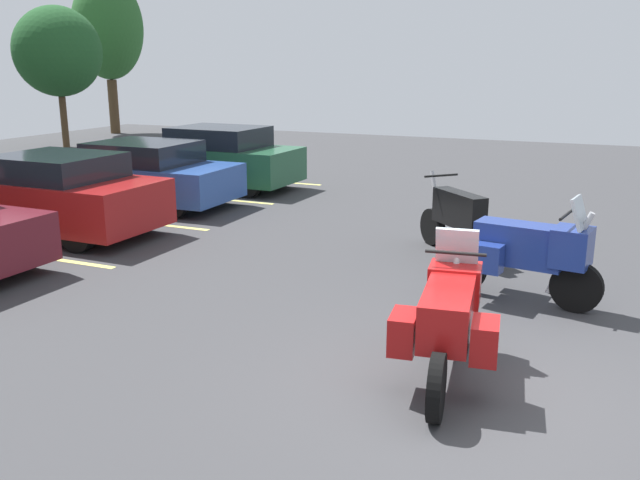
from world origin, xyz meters
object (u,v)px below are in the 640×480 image
Objects in this scene: motorcycle_touring at (449,314)px; car_blue at (137,174)px; motorcycle_second at (527,251)px; car_red at (45,194)px; car_green at (214,158)px; motorcycle_third at (458,219)px.

car_blue is (5.55, 8.12, 0.03)m from motorcycle_touring.
motorcycle_touring is 1.05× the size of motorcycle_second.
motorcycle_touring is 8.55m from car_red.
car_blue is at bearing 1.45° from car_red.
car_green is at bearing 43.94° from motorcycle_touring.
car_red is (-1.45, 7.19, 0.09)m from motorcycle_third.
motorcycle_second is (2.50, -0.41, 0.04)m from motorcycle_touring.
motorcycle_touring is 9.83m from car_blue.
motorcycle_second is 0.46× the size of car_red.
motorcycle_second is at bearing -9.41° from motorcycle_touring.
car_red is (2.86, 8.05, 0.06)m from motorcycle_touring.
motorcycle_touring is 0.49× the size of car_blue.
car_red is at bearing -178.55° from car_blue.
motorcycle_second is 2.22m from motorcycle_third.
motorcycle_touring is at bearing -168.66° from motorcycle_third.
motorcycle_touring is 0.49× the size of car_red.
car_red is 1.05× the size of car_green.
motorcycle_third is at bearing -78.58° from car_red.
car_red is at bearing 101.42° from motorcycle_third.
car_red reaches higher than motorcycle_third.
motorcycle_third is (4.31, 0.86, -0.03)m from motorcycle_touring.
car_green is at bearing -3.33° from car_red.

